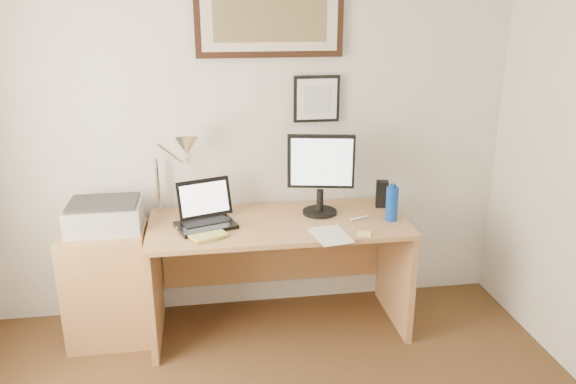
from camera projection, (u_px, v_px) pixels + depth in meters
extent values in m
cube|color=silver|center=(248.00, 131.00, 3.65)|extent=(3.50, 0.02, 2.50)
cube|color=#A77546|center=(108.00, 285.00, 3.50)|extent=(0.50, 0.40, 0.73)
cylinder|color=#0C3BA6|center=(392.00, 204.00, 3.48)|extent=(0.08, 0.08, 0.22)
cylinder|color=#0C3BA6|center=(393.00, 186.00, 3.44)|extent=(0.04, 0.04, 0.02)
cube|color=black|center=(382.00, 194.00, 3.72)|extent=(0.09, 0.09, 0.18)
cube|color=silver|center=(331.00, 235.00, 3.28)|extent=(0.23, 0.30, 0.00)
cube|color=silver|center=(330.00, 236.00, 3.26)|extent=(0.23, 0.29, 0.00)
cube|color=#EAF071|center=(364.00, 234.00, 3.28)|extent=(0.10, 0.10, 0.01)
cylinder|color=white|center=(359.00, 218.00, 3.52)|extent=(0.14, 0.06, 0.02)
imported|color=#CAC85F|center=(186.00, 236.00, 3.24)|extent=(0.31, 0.34, 0.02)
cube|color=#A77546|center=(278.00, 224.00, 3.49)|extent=(1.60, 0.70, 0.03)
cube|color=#A77546|center=(155.00, 286.00, 3.50)|extent=(0.04, 0.65, 0.72)
cube|color=#A77546|center=(395.00, 269.00, 3.72)|extent=(0.04, 0.65, 0.72)
cube|color=#A77546|center=(272.00, 244.00, 3.89)|extent=(1.50, 0.03, 0.55)
cube|color=black|center=(206.00, 225.00, 3.39)|extent=(0.40, 0.34, 0.02)
cube|color=black|center=(206.00, 221.00, 3.42)|extent=(0.31, 0.21, 0.00)
cube|color=black|center=(205.00, 198.00, 3.48)|extent=(0.35, 0.18, 0.23)
cube|color=white|center=(205.00, 199.00, 3.47)|extent=(0.30, 0.15, 0.18)
cylinder|color=black|center=(320.00, 212.00, 3.62)|extent=(0.22, 0.22, 0.02)
cylinder|color=black|center=(320.00, 200.00, 3.59)|extent=(0.04, 0.04, 0.14)
cube|color=black|center=(321.00, 161.00, 3.50)|extent=(0.42, 0.12, 0.34)
cube|color=silver|center=(322.00, 162.00, 3.48)|extent=(0.37, 0.08, 0.30)
cube|color=#ADADB0|center=(105.00, 216.00, 3.40)|extent=(0.44, 0.34, 0.16)
cube|color=#2F2F2F|center=(103.00, 203.00, 3.37)|extent=(0.40, 0.30, 0.02)
cylinder|color=silver|center=(158.00, 185.00, 3.59)|extent=(0.02, 0.02, 0.36)
cylinder|color=silver|center=(171.00, 154.00, 3.48)|extent=(0.15, 0.23, 0.19)
cone|color=silver|center=(187.00, 146.00, 3.42)|extent=(0.16, 0.18, 0.15)
cube|color=black|center=(270.00, 18.00, 3.43)|extent=(0.92, 0.03, 0.47)
cube|color=beige|center=(270.00, 18.00, 3.41)|extent=(0.84, 0.01, 0.39)
cube|color=brown|center=(270.00, 18.00, 3.41)|extent=(0.70, 0.00, 0.28)
cube|color=black|center=(317.00, 99.00, 3.63)|extent=(0.30, 0.02, 0.30)
cube|color=white|center=(317.00, 99.00, 3.61)|extent=(0.26, 0.00, 0.26)
cube|color=#B6BBC1|center=(317.00, 99.00, 3.61)|extent=(0.17, 0.00, 0.17)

